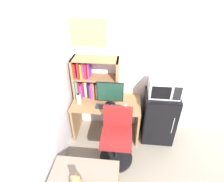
# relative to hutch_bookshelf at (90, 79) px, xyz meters

# --- Properties ---
(wall_back) EXTENTS (6.40, 0.04, 2.60)m
(wall_back) POSITION_rel_hutch_bookshelf_xyz_m (1.67, 0.15, 0.23)
(wall_back) COLOR silver
(wall_back) RESTS_ON ground_plane
(wall_left) EXTENTS (0.04, 4.40, 2.60)m
(wall_left) POSITION_rel_hutch_bookshelf_xyz_m (-0.35, -1.47, 0.23)
(wall_left) COLOR silver
(wall_left) RESTS_ON ground_plane
(desk) EXTENTS (1.15, 0.60, 0.74)m
(desk) POSITION_rel_hutch_bookshelf_xyz_m (0.30, -0.17, -0.56)
(desk) COLOR #997047
(desk) RESTS_ON ground_plane
(hutch_bookshelf) EXTENTS (0.75, 0.30, 0.71)m
(hutch_bookshelf) POSITION_rel_hutch_bookshelf_xyz_m (0.00, 0.00, 0.00)
(hutch_bookshelf) COLOR #997047
(hutch_bookshelf) RESTS_ON desk
(monitor) EXTENTS (0.42, 0.18, 0.44)m
(monitor) POSITION_rel_hutch_bookshelf_xyz_m (0.37, -0.25, -0.09)
(monitor) COLOR black
(monitor) RESTS_ON desk
(keyboard) EXTENTS (0.42, 0.12, 0.02)m
(keyboard) POSITION_rel_hutch_bookshelf_xyz_m (0.35, -0.31, -0.32)
(keyboard) COLOR #333338
(keyboard) RESTS_ON desk
(computer_mouse) EXTENTS (0.07, 0.10, 0.04)m
(computer_mouse) POSITION_rel_hutch_bookshelf_xyz_m (0.62, -0.28, -0.31)
(computer_mouse) COLOR silver
(computer_mouse) RESTS_ON desk
(water_bottle) EXTENTS (0.07, 0.07, 0.19)m
(water_bottle) POSITION_rel_hutch_bookshelf_xyz_m (-0.15, -0.24, -0.25)
(water_bottle) COLOR silver
(water_bottle) RESTS_ON desk
(mini_fridge) EXTENTS (0.54, 0.50, 0.94)m
(mini_fridge) POSITION_rel_hutch_bookshelf_xyz_m (1.21, -0.15, -0.60)
(mini_fridge) COLOR black
(mini_fridge) RESTS_ON ground_plane
(microwave) EXTENTS (0.48, 0.33, 0.28)m
(microwave) POSITION_rel_hutch_bookshelf_xyz_m (1.21, -0.15, 0.01)
(microwave) COLOR silver
(microwave) RESTS_ON mini_fridge
(desk_chair) EXTENTS (0.54, 0.54, 0.92)m
(desk_chair) POSITION_rel_hutch_bookshelf_xyz_m (0.52, -0.67, -0.66)
(desk_chair) COLOR black
(desk_chair) RESTS_ON ground_plane
(wall_corkboard) EXTENTS (0.57, 0.02, 0.42)m
(wall_corkboard) POSITION_rel_hutch_bookshelf_xyz_m (0.00, 0.12, 0.74)
(wall_corkboard) COLOR tan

